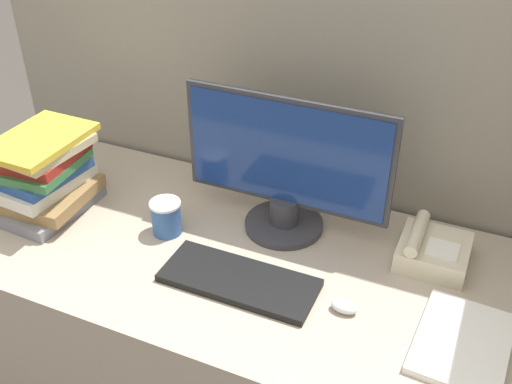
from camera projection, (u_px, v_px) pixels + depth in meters
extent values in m
cube|color=gray|center=(295.00, 138.00, 1.87)|extent=(2.07, 0.04, 1.79)
cube|color=tan|center=(241.00, 347.00, 1.84)|extent=(1.67, 0.75, 0.74)
cylinder|color=#333338|center=(284.00, 224.00, 1.74)|extent=(0.23, 0.23, 0.02)
cylinder|color=#333338|center=(284.00, 210.00, 1.71)|extent=(0.08, 0.08, 0.08)
cube|color=#333338|center=(287.00, 153.00, 1.61)|extent=(0.59, 0.02, 0.32)
cube|color=navy|center=(286.00, 154.00, 1.60)|extent=(0.56, 0.01, 0.29)
cube|color=black|center=(239.00, 280.00, 1.53)|extent=(0.40, 0.16, 0.02)
ellipsoid|color=silver|center=(344.00, 307.00, 1.45)|extent=(0.07, 0.04, 0.03)
cylinder|color=#335999|center=(166.00, 218.00, 1.70)|extent=(0.08, 0.08, 0.09)
cylinder|color=white|center=(165.00, 204.00, 1.67)|extent=(0.09, 0.09, 0.01)
cube|color=slate|center=(50.00, 205.00, 1.81)|extent=(0.21, 0.30, 0.04)
cube|color=olive|center=(52.00, 194.00, 1.79)|extent=(0.23, 0.27, 0.04)
cube|color=silver|center=(45.00, 181.00, 1.77)|extent=(0.19, 0.29, 0.04)
cube|color=#264C8C|center=(41.00, 171.00, 1.75)|extent=(0.21, 0.26, 0.03)
cube|color=#38723F|center=(43.00, 165.00, 1.73)|extent=(0.20, 0.24, 0.03)
cube|color=maroon|center=(41.00, 154.00, 1.72)|extent=(0.22, 0.24, 0.03)
cube|color=#C6B78C|center=(41.00, 146.00, 1.70)|extent=(0.23, 0.26, 0.02)
cube|color=gold|center=(39.00, 140.00, 1.69)|extent=(0.21, 0.30, 0.02)
cube|color=beige|center=(433.00, 252.00, 1.59)|extent=(0.18, 0.18, 0.06)
cube|color=white|center=(443.00, 250.00, 1.55)|extent=(0.08, 0.08, 0.00)
cylinder|color=beige|center=(417.00, 233.00, 1.58)|extent=(0.04, 0.18, 0.04)
cube|color=white|center=(462.00, 343.00, 1.36)|extent=(0.22, 0.29, 0.02)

